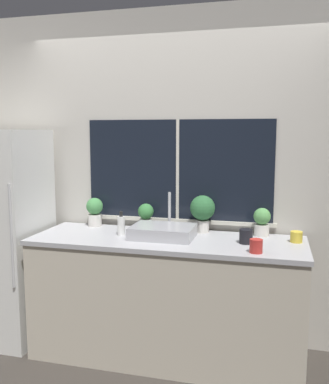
{
  "coord_description": "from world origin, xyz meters",
  "views": [
    {
      "loc": [
        0.77,
        -2.69,
        1.71
      ],
      "look_at": [
        -0.02,
        0.33,
        1.28
      ],
      "focal_mm": 40.0,
      "sensor_mm": 36.0,
      "label": 1
    }
  ],
  "objects_px": {
    "potted_plant_far_left": "(95,211)",
    "potted_plant_center_left": "(146,215)",
    "sink": "(163,231)",
    "mug_yellow": "(296,237)",
    "mug_red": "(256,246)",
    "potted_plant_far_right": "(262,221)",
    "mug_black": "(246,236)",
    "potted_plant_center_right": "(203,210)",
    "soap_bottle": "(121,225)"
  },
  "relations": [
    {
      "from": "potted_plant_center_left",
      "to": "mug_red",
      "type": "xyz_separation_m",
      "value": [
        0.91,
        -0.49,
        -0.07
      ]
    },
    {
      "from": "mug_red",
      "to": "mug_black",
      "type": "height_order",
      "value": "mug_black"
    },
    {
      "from": "potted_plant_center_right",
      "to": "potted_plant_far_left",
      "type": "bearing_deg",
      "value": 180.0
    },
    {
      "from": "potted_plant_center_right",
      "to": "soap_bottle",
      "type": "distance_m",
      "value": 0.65
    },
    {
      "from": "mug_yellow",
      "to": "soap_bottle",
      "type": "bearing_deg",
      "value": -175.17
    },
    {
      "from": "sink",
      "to": "mug_yellow",
      "type": "xyz_separation_m",
      "value": [
        0.97,
        0.1,
        -0.01
      ]
    },
    {
      "from": "potted_plant_center_right",
      "to": "mug_red",
      "type": "relative_size",
      "value": 3.24
    },
    {
      "from": "soap_bottle",
      "to": "potted_plant_far_left",
      "type": "bearing_deg",
      "value": 143.1
    },
    {
      "from": "potted_plant_center_right",
      "to": "potted_plant_far_right",
      "type": "height_order",
      "value": "potted_plant_center_right"
    },
    {
      "from": "potted_plant_far_right",
      "to": "mug_red",
      "type": "xyz_separation_m",
      "value": [
        -0.02,
        -0.49,
        -0.07
      ]
    },
    {
      "from": "mug_black",
      "to": "mug_yellow",
      "type": "xyz_separation_m",
      "value": [
        0.35,
        0.13,
        -0.01
      ]
    },
    {
      "from": "potted_plant_center_left",
      "to": "soap_bottle",
      "type": "relative_size",
      "value": 1.14
    },
    {
      "from": "mug_black",
      "to": "potted_plant_center_right",
      "type": "bearing_deg",
      "value": 143.79
    },
    {
      "from": "potted_plant_far_left",
      "to": "mug_red",
      "type": "relative_size",
      "value": 2.64
    },
    {
      "from": "sink",
      "to": "mug_yellow",
      "type": "bearing_deg",
      "value": 6.14
    },
    {
      "from": "potted_plant_far_left",
      "to": "potted_plant_center_left",
      "type": "relative_size",
      "value": 1.14
    },
    {
      "from": "potted_plant_center_left",
      "to": "potted_plant_center_right",
      "type": "bearing_deg",
      "value": -0.0
    },
    {
      "from": "sink",
      "to": "potted_plant_center_left",
      "type": "xyz_separation_m",
      "value": [
        -0.21,
        0.24,
        0.07
      ]
    },
    {
      "from": "potted_plant_center_left",
      "to": "potted_plant_far_right",
      "type": "xyz_separation_m",
      "value": [
        0.93,
        0.0,
        -0.0
      ]
    },
    {
      "from": "soap_bottle",
      "to": "mug_black",
      "type": "bearing_deg",
      "value": -1.0
    },
    {
      "from": "potted_plant_center_right",
      "to": "potted_plant_far_right",
      "type": "relative_size",
      "value": 1.37
    },
    {
      "from": "potted_plant_far_left",
      "to": "mug_red",
      "type": "height_order",
      "value": "potted_plant_far_left"
    },
    {
      "from": "potted_plant_center_right",
      "to": "mug_yellow",
      "type": "bearing_deg",
      "value": -10.89
    },
    {
      "from": "potted_plant_center_left",
      "to": "potted_plant_center_right",
      "type": "distance_m",
      "value": 0.47
    },
    {
      "from": "soap_bottle",
      "to": "mug_red",
      "type": "xyz_separation_m",
      "value": [
        1.03,
        -0.24,
        -0.03
      ]
    },
    {
      "from": "potted_plant_center_right",
      "to": "mug_red",
      "type": "height_order",
      "value": "potted_plant_center_right"
    },
    {
      "from": "mug_red",
      "to": "potted_plant_center_left",
      "type": "bearing_deg",
      "value": 151.63
    },
    {
      "from": "mug_red",
      "to": "mug_yellow",
      "type": "bearing_deg",
      "value": 52.83
    },
    {
      "from": "sink",
      "to": "mug_black",
      "type": "bearing_deg",
      "value": -2.08
    },
    {
      "from": "potted_plant_far_left",
      "to": "mug_yellow",
      "type": "xyz_separation_m",
      "value": [
        1.63,
        -0.14,
        -0.09
      ]
    },
    {
      "from": "sink",
      "to": "mug_yellow",
      "type": "relative_size",
      "value": 5.41
    },
    {
      "from": "sink",
      "to": "potted_plant_center_right",
      "type": "distance_m",
      "value": 0.38
    },
    {
      "from": "potted_plant_far_left",
      "to": "potted_plant_center_right",
      "type": "distance_m",
      "value": 0.92
    },
    {
      "from": "mug_black",
      "to": "potted_plant_center_left",
      "type": "bearing_deg",
      "value": 162.37
    },
    {
      "from": "sink",
      "to": "mug_black",
      "type": "height_order",
      "value": "sink"
    },
    {
      "from": "potted_plant_far_left",
      "to": "sink",
      "type": "bearing_deg",
      "value": -19.99
    },
    {
      "from": "potted_plant_center_right",
      "to": "potted_plant_far_right",
      "type": "bearing_deg",
      "value": 0.0
    },
    {
      "from": "potted_plant_far_right",
      "to": "mug_black",
      "type": "xyz_separation_m",
      "value": [
        -0.1,
        -0.26,
        -0.06
      ]
    },
    {
      "from": "sink",
      "to": "soap_bottle",
      "type": "distance_m",
      "value": 0.33
    },
    {
      "from": "mug_black",
      "to": "soap_bottle",
      "type": "bearing_deg",
      "value": 179.0
    },
    {
      "from": "soap_bottle",
      "to": "mug_red",
      "type": "relative_size",
      "value": 2.03
    },
    {
      "from": "mug_red",
      "to": "sink",
      "type": "bearing_deg",
      "value": 160.31
    },
    {
      "from": "mug_black",
      "to": "potted_plant_far_right",
      "type": "bearing_deg",
      "value": 69.09
    },
    {
      "from": "potted_plant_center_right",
      "to": "mug_red",
      "type": "distance_m",
      "value": 0.67
    },
    {
      "from": "potted_plant_far_right",
      "to": "mug_black",
      "type": "relative_size",
      "value": 2.11
    },
    {
      "from": "mug_yellow",
      "to": "potted_plant_far_left",
      "type": "bearing_deg",
      "value": 175.21
    },
    {
      "from": "potted_plant_center_right",
      "to": "mug_black",
      "type": "height_order",
      "value": "potted_plant_center_right"
    },
    {
      "from": "sink",
      "to": "mug_yellow",
      "type": "height_order",
      "value": "sink"
    },
    {
      "from": "potted_plant_center_right",
      "to": "soap_bottle",
      "type": "xyz_separation_m",
      "value": [
        -0.59,
        -0.25,
        -0.1
      ]
    },
    {
      "from": "soap_bottle",
      "to": "mug_red",
      "type": "distance_m",
      "value": 1.06
    }
  ]
}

